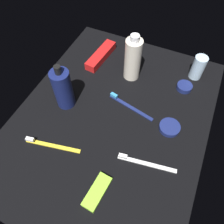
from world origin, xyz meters
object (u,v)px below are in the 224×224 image
object	(u,v)px
bodywash_bottle	(133,59)
toothbrush_navy	(128,105)
snack_bar_lime	(97,192)
cream_tin_right	(170,127)
toothbrush_white	(143,162)
lotion_bottle	(63,89)
toothbrush_yellow	(50,145)
cream_tin_left	(184,87)
toothpaste_box_red	(101,56)
deodorant_stick	(198,67)

from	to	relation	value
bodywash_bottle	toothbrush_navy	size ratio (longest dim) A/B	1.05
snack_bar_lime	cream_tin_right	size ratio (longest dim) A/B	1.50
bodywash_bottle	toothbrush_white	distance (cm)	37.36
toothbrush_white	cream_tin_right	size ratio (longest dim) A/B	2.59
lotion_bottle	toothbrush_yellow	distance (cm)	18.80
lotion_bottle	cream_tin_left	xyz separation A→B (cm)	(23.95, -37.07, -6.79)
lotion_bottle	toothpaste_box_red	xyz separation A→B (cm)	(26.03, -1.24, -6.14)
toothbrush_navy	cream_tin_left	bearing A→B (deg)	-44.60
lotion_bottle	toothbrush_navy	size ratio (longest dim) A/B	1.00
bodywash_bottle	toothbrush_yellow	distance (cm)	41.76
toothbrush_yellow	toothpaste_box_red	size ratio (longest dim) A/B	1.02
lotion_bottle	deodorant_stick	world-z (taller)	lotion_bottle
bodywash_bottle	toothbrush_yellow	size ratio (longest dim) A/B	1.05
lotion_bottle	toothbrush_white	bearing A→B (deg)	-107.53
bodywash_bottle	snack_bar_lime	xyz separation A→B (cm)	(-45.93, -7.69, -7.85)
toothbrush_yellow	cream_tin_right	bearing A→B (deg)	-56.84
cream_tin_right	cream_tin_left	bearing A→B (deg)	-0.65
toothpaste_box_red	bodywash_bottle	bearing A→B (deg)	-98.86
cream_tin_left	toothbrush_yellow	bearing A→B (deg)	140.94
deodorant_stick	cream_tin_right	distance (cm)	27.76
toothbrush_white	cream_tin_left	distance (cm)	34.61
toothbrush_yellow	bodywash_bottle	bearing A→B (deg)	-17.78
snack_bar_lime	toothpaste_box_red	bearing A→B (deg)	30.05
toothbrush_navy	toothbrush_white	world-z (taller)	same
lotion_bottle	deodorant_stick	bearing A→B (deg)	-50.89
toothbrush_navy	cream_tin_left	xyz separation A→B (cm)	(16.35, -16.12, 0.34)
snack_bar_lime	toothbrush_navy	bearing A→B (deg)	11.15
toothpaste_box_red	snack_bar_lime	distance (cm)	54.88
deodorant_stick	lotion_bottle	bearing A→B (deg)	129.11
lotion_bottle	cream_tin_right	size ratio (longest dim) A/B	2.58
toothbrush_yellow	snack_bar_lime	distance (cm)	21.36
cream_tin_left	cream_tin_right	distance (cm)	19.36
lotion_bottle	toothbrush_yellow	world-z (taller)	lotion_bottle
deodorant_stick	cream_tin_right	xyz separation A→B (cm)	(-27.37, 2.46, -3.95)
bodywash_bottle	toothbrush_navy	xyz separation A→B (cm)	(-14.47, -4.56, -7.99)
lotion_bottle	snack_bar_lime	xyz separation A→B (cm)	(-23.86, -24.08, -6.99)
cream_tin_left	snack_bar_lime	bearing A→B (deg)	164.80
bodywash_bottle	toothbrush_yellow	world-z (taller)	bodywash_bottle
toothbrush_yellow	toothpaste_box_red	world-z (taller)	toothpaste_box_red
toothbrush_yellow	toothpaste_box_red	bearing A→B (deg)	3.50
toothbrush_white	cream_tin_right	distance (cm)	15.50
toothbrush_navy	cream_tin_left	world-z (taller)	toothbrush_navy
toothbrush_white	cream_tin_left	size ratio (longest dim) A/B	3.16
snack_bar_lime	bodywash_bottle	bearing A→B (deg)	14.96
snack_bar_lime	cream_tin_right	world-z (taller)	cream_tin_right
toothbrush_navy	toothbrush_white	distance (cm)	21.68
toothbrush_white	snack_bar_lime	distance (cm)	16.13
toothbrush_white	snack_bar_lime	xyz separation A→B (cm)	(-13.44, 8.92, 0.14)
toothpaste_box_red	cream_tin_right	distance (cm)	41.57
toothpaste_box_red	snack_bar_lime	bearing A→B (deg)	-149.61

